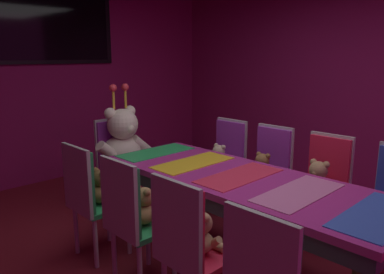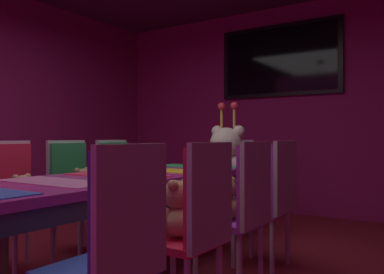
% 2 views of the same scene
% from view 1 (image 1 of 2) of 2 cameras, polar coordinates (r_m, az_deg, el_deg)
% --- Properties ---
extents(ground_plane, '(7.90, 7.90, 0.00)m').
position_cam_1_polar(ground_plane, '(3.33, 6.87, -18.06)').
color(ground_plane, maroon).
extents(wall_back, '(5.20, 0.12, 2.80)m').
position_cam_1_polar(wall_back, '(5.48, -20.07, 8.61)').
color(wall_back, '#8C1959').
rests_on(wall_back, ground_plane).
extents(wall_right, '(0.12, 6.40, 2.80)m').
position_cam_1_polar(wall_right, '(5.19, 25.82, 7.98)').
color(wall_right, '#8C1959').
rests_on(wall_right, ground_plane).
extents(banquet_table, '(0.90, 2.47, 0.75)m').
position_cam_1_polar(banquet_table, '(3.06, 7.18, -7.39)').
color(banquet_table, '#B22D8C').
rests_on(banquet_table, ground_plane).
extents(chair_left_1, '(0.42, 0.41, 0.98)m').
position_cam_1_polar(chair_left_1, '(2.34, -0.99, -15.25)').
color(chair_left_1, red).
rests_on(chair_left_1, ground_plane).
extents(teddy_left_1, '(0.23, 0.29, 0.28)m').
position_cam_1_polar(teddy_left_1, '(2.44, 1.53, -14.57)').
color(teddy_left_1, tan).
rests_on(teddy_left_1, chair_left_1).
extents(chair_left_2, '(0.42, 0.41, 0.98)m').
position_cam_1_polar(chair_left_2, '(2.75, -9.53, -11.04)').
color(chair_left_2, '#268C4C').
rests_on(chair_left_2, ground_plane).
extents(teddy_left_2, '(0.24, 0.31, 0.29)m').
position_cam_1_polar(teddy_left_2, '(2.83, -7.09, -10.56)').
color(teddy_left_2, '#9E7247').
rests_on(teddy_left_2, chair_left_2).
extents(chair_left_3, '(0.42, 0.41, 0.98)m').
position_cam_1_polar(chair_left_3, '(3.21, -15.60, -7.90)').
color(chair_left_3, '#268C4C').
rests_on(chair_left_3, ground_plane).
extents(teddy_left_3, '(0.25, 0.32, 0.30)m').
position_cam_1_polar(teddy_left_3, '(3.28, -13.36, -7.52)').
color(teddy_left_3, brown).
rests_on(teddy_left_3, chair_left_3).
extents(chair_right_1, '(0.42, 0.41, 0.98)m').
position_cam_1_polar(chair_right_1, '(3.64, 19.47, -5.76)').
color(chair_right_1, red).
rests_on(chair_right_1, ground_plane).
extents(teddy_right_1, '(0.27, 0.34, 0.32)m').
position_cam_1_polar(teddy_right_1, '(3.51, 18.40, -6.31)').
color(teddy_right_1, tan).
rests_on(teddy_right_1, chair_right_1).
extents(chair_right_2, '(0.42, 0.41, 0.98)m').
position_cam_1_polar(chair_right_2, '(3.91, 11.69, -4.08)').
color(chair_right_2, purple).
rests_on(chair_right_2, ground_plane).
extents(teddy_right_2, '(0.23, 0.30, 0.28)m').
position_cam_1_polar(teddy_right_2, '(3.80, 10.46, -4.76)').
color(teddy_right_2, olive).
rests_on(teddy_right_2, chair_right_2).
extents(chair_right_3, '(0.42, 0.41, 0.98)m').
position_cam_1_polar(chair_right_3, '(4.22, 5.29, -2.65)').
color(chair_right_3, purple).
rests_on(chair_right_3, ground_plane).
extents(teddy_right_3, '(0.23, 0.29, 0.28)m').
position_cam_1_polar(teddy_right_3, '(4.12, 3.99, -3.27)').
color(teddy_right_3, beige).
rests_on(teddy_right_3, chair_right_3).
extents(throne_chair, '(0.41, 0.42, 0.98)m').
position_cam_1_polar(throne_chair, '(4.35, -11.46, -2.38)').
color(throne_chair, purple).
rests_on(throne_chair, ground_plane).
extents(king_teddy_bear, '(0.72, 0.56, 0.92)m').
position_cam_1_polar(king_teddy_bear, '(4.18, -10.27, -0.74)').
color(king_teddy_bear, silver).
rests_on(king_teddy_bear, throne_chair).
extents(wall_tv, '(1.67, 0.06, 0.97)m').
position_cam_1_polar(wall_tv, '(5.40, -20.16, 15.48)').
color(wall_tv, black).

